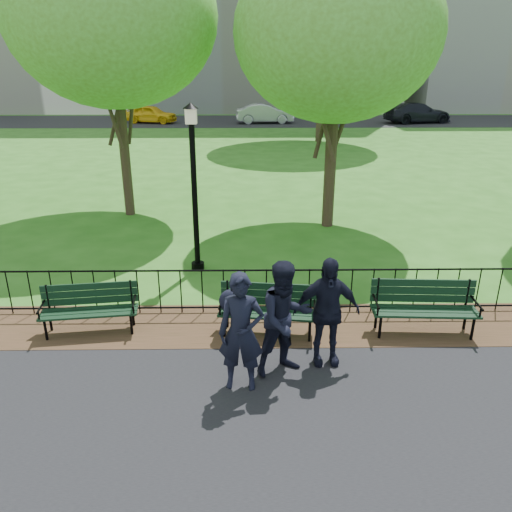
{
  "coord_description": "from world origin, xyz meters",
  "views": [
    {
      "loc": [
        -0.11,
        -6.47,
        4.47
      ],
      "look_at": [
        -0.0,
        1.5,
        1.36
      ],
      "focal_mm": 35.0,
      "sensor_mm": 36.0,
      "label": 1
    }
  ],
  "objects_px": {
    "park_bench_right_a": "(424,302)",
    "tree_near_w": "(112,16)",
    "park_bench_main": "(251,303)",
    "person_mid": "(285,319)",
    "tree_near_e": "(337,32)",
    "person_left": "(241,332)",
    "sedan_dark": "(417,113)",
    "park_bench_left_a": "(89,303)",
    "lamppost": "(194,183)",
    "sedan_silver": "(265,114)",
    "person_right": "(326,311)",
    "taxi": "(151,114)"
  },
  "relations": [
    {
      "from": "park_bench_right_a",
      "to": "tree_near_w",
      "type": "bearing_deg",
      "value": 135.22
    },
    {
      "from": "park_bench_main",
      "to": "person_mid",
      "type": "distance_m",
      "value": 1.3
    },
    {
      "from": "tree_near_e",
      "to": "person_left",
      "type": "height_order",
      "value": "tree_near_e"
    },
    {
      "from": "park_bench_main",
      "to": "person_left",
      "type": "distance_m",
      "value": 1.57
    },
    {
      "from": "person_left",
      "to": "sedan_dark",
      "type": "bearing_deg",
      "value": 73.08
    },
    {
      "from": "park_bench_right_a",
      "to": "person_mid",
      "type": "bearing_deg",
      "value": -151.74
    },
    {
      "from": "park_bench_right_a",
      "to": "tree_near_e",
      "type": "relative_size",
      "value": 0.25
    },
    {
      "from": "park_bench_main",
      "to": "person_mid",
      "type": "bearing_deg",
      "value": -59.53
    },
    {
      "from": "park_bench_left_a",
      "to": "person_left",
      "type": "relative_size",
      "value": 0.95
    },
    {
      "from": "park_bench_left_a",
      "to": "park_bench_right_a",
      "type": "bearing_deg",
      "value": -8.23
    },
    {
      "from": "park_bench_main",
      "to": "tree_near_e",
      "type": "distance_m",
      "value": 8.03
    },
    {
      "from": "park_bench_left_a",
      "to": "lamppost",
      "type": "height_order",
      "value": "lamppost"
    },
    {
      "from": "park_bench_left_a",
      "to": "tree_near_e",
      "type": "distance_m",
      "value": 9.16
    },
    {
      "from": "sedan_silver",
      "to": "sedan_dark",
      "type": "relative_size",
      "value": 0.85
    },
    {
      "from": "person_right",
      "to": "taxi",
      "type": "height_order",
      "value": "person_right"
    },
    {
      "from": "person_left",
      "to": "sedan_silver",
      "type": "height_order",
      "value": "person_left"
    },
    {
      "from": "taxi",
      "to": "sedan_dark",
      "type": "distance_m",
      "value": 20.75
    },
    {
      "from": "tree_near_w",
      "to": "person_left",
      "type": "distance_m",
      "value": 10.78
    },
    {
      "from": "park_bench_left_a",
      "to": "sedan_dark",
      "type": "height_order",
      "value": "sedan_dark"
    },
    {
      "from": "sedan_silver",
      "to": "sedan_dark",
      "type": "xyz_separation_m",
      "value": [
        11.9,
        0.12,
        0.03
      ]
    },
    {
      "from": "tree_near_w",
      "to": "sedan_dark",
      "type": "relative_size",
      "value": 1.55
    },
    {
      "from": "person_mid",
      "to": "person_right",
      "type": "relative_size",
      "value": 1.02
    },
    {
      "from": "park_bench_main",
      "to": "tree_near_w",
      "type": "bearing_deg",
      "value": 123.83
    },
    {
      "from": "taxi",
      "to": "park_bench_right_a",
      "type": "bearing_deg",
      "value": -148.52
    },
    {
      "from": "park_bench_main",
      "to": "person_right",
      "type": "relative_size",
      "value": 0.99
    },
    {
      "from": "sedan_dark",
      "to": "tree_near_e",
      "type": "bearing_deg",
      "value": 145.3
    },
    {
      "from": "tree_near_e",
      "to": "park_bench_left_a",
      "type": "bearing_deg",
      "value": -130.0
    },
    {
      "from": "park_bench_right_a",
      "to": "tree_near_w",
      "type": "xyz_separation_m",
      "value": [
        -6.77,
        7.42,
        5.05
      ]
    },
    {
      "from": "tree_near_e",
      "to": "person_right",
      "type": "bearing_deg",
      "value": -98.82
    },
    {
      "from": "person_mid",
      "to": "lamppost",
      "type": "bearing_deg",
      "value": 88.56
    },
    {
      "from": "lamppost",
      "to": "person_mid",
      "type": "relative_size",
      "value": 2.04
    },
    {
      "from": "person_mid",
      "to": "sedan_dark",
      "type": "distance_m",
      "value": 35.74
    },
    {
      "from": "park_bench_main",
      "to": "person_left",
      "type": "bearing_deg",
      "value": -88.53
    },
    {
      "from": "taxi",
      "to": "park_bench_left_a",
      "type": "bearing_deg",
      "value": -158.23
    },
    {
      "from": "park_bench_right_a",
      "to": "person_left",
      "type": "distance_m",
      "value": 3.53
    },
    {
      "from": "park_bench_main",
      "to": "sedan_dark",
      "type": "bearing_deg",
      "value": 74.91
    },
    {
      "from": "lamppost",
      "to": "park_bench_right_a",
      "type": "bearing_deg",
      "value": -34.59
    },
    {
      "from": "park_bench_right_a",
      "to": "person_left",
      "type": "xyz_separation_m",
      "value": [
        -3.15,
        -1.57,
        0.32
      ]
    },
    {
      "from": "person_left",
      "to": "sedan_silver",
      "type": "relative_size",
      "value": 0.4
    },
    {
      "from": "lamppost",
      "to": "taxi",
      "type": "xyz_separation_m",
      "value": [
        -6.41,
        29.5,
        -1.32
      ]
    },
    {
      "from": "tree_near_e",
      "to": "taxi",
      "type": "height_order",
      "value": "tree_near_e"
    },
    {
      "from": "park_bench_main",
      "to": "sedan_silver",
      "type": "relative_size",
      "value": 0.39
    },
    {
      "from": "person_mid",
      "to": "sedan_dark",
      "type": "xyz_separation_m",
      "value": [
        12.62,
        33.44,
        -0.14
      ]
    },
    {
      "from": "tree_near_e",
      "to": "sedan_dark",
      "type": "xyz_separation_m",
      "value": [
        10.87,
        26.07,
        -4.4
      ]
    },
    {
      "from": "person_left",
      "to": "person_mid",
      "type": "height_order",
      "value": "person_mid"
    },
    {
      "from": "sedan_silver",
      "to": "sedan_dark",
      "type": "bearing_deg",
      "value": -93.11
    },
    {
      "from": "person_right",
      "to": "sedan_silver",
      "type": "distance_m",
      "value": 33.06
    },
    {
      "from": "tree_near_w",
      "to": "sedan_dark",
      "type": "distance_m",
      "value": 30.42
    },
    {
      "from": "park_bench_right_a",
      "to": "person_left",
      "type": "height_order",
      "value": "person_left"
    },
    {
      "from": "park_bench_main",
      "to": "person_right",
      "type": "height_order",
      "value": "person_right"
    }
  ]
}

